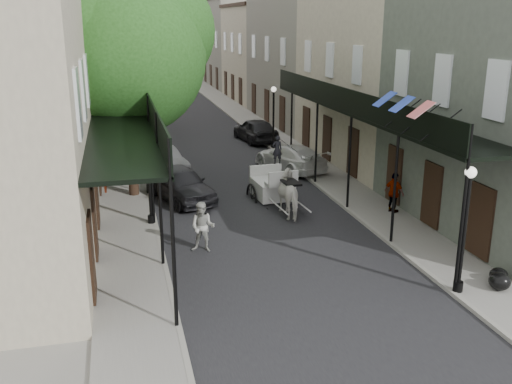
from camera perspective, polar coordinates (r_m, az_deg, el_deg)
ground at (r=17.69m, az=4.50°, el=-8.79°), size 140.00×140.00×0.00m
road at (r=36.29m, az=-5.39°, el=4.61°), size 8.00×90.00×0.01m
sidewalk_left at (r=35.92m, az=-13.32°, el=4.19°), size 2.20×90.00×0.12m
sidewalk_right at (r=37.32m, az=2.24°, el=5.09°), size 2.20×90.00×0.12m
building_row_left at (r=45.31m, az=-18.67°, el=12.94°), size 5.00×80.00×10.50m
building_row_right at (r=47.22m, az=3.21°, el=13.89°), size 5.00×80.00×10.50m
gallery_left at (r=22.38m, az=-12.87°, el=7.20°), size 2.20×18.05×4.88m
gallery_right at (r=24.48m, az=10.36°, el=8.14°), size 2.20×18.05×4.88m
tree_near at (r=25.33m, az=-12.05°, el=13.88°), size 7.31×6.80×9.63m
tree_far at (r=39.34m, az=-12.88°, el=13.79°), size 6.45×6.00×8.61m
lamppost_right_near at (r=16.97m, az=20.13°, el=-3.44°), size 0.32×0.32×3.71m
lamppost_left at (r=21.86m, az=-10.66°, el=1.73°), size 0.32×0.32×3.71m
lamppost_right_far at (r=34.82m, az=1.76°, el=7.58°), size 0.32×0.32×3.71m
horse at (r=23.04m, az=3.60°, el=-0.22°), size 1.11×2.18×1.79m
carriage at (r=25.47m, az=1.33°, el=2.10°), size 1.97×2.73×2.99m
pedestrian_walking at (r=19.50m, az=-5.35°, el=-3.51°), size 1.05×0.95×1.76m
pedestrian_sidewalk_left at (r=30.69m, az=-14.77°, el=3.92°), size 1.34×0.93×1.91m
pedestrian_sidewalk_right at (r=23.69m, az=13.65°, el=-0.07°), size 0.75×1.04×1.64m
car_left_near at (r=25.20m, az=-7.53°, el=0.84°), size 3.07×4.77×1.51m
car_left_mid at (r=30.01m, az=-9.30°, el=3.18°), size 2.61×4.30×1.34m
car_left_far at (r=49.18m, az=-10.83°, el=8.28°), size 2.30×4.37×1.17m
car_right_near at (r=30.11m, az=3.43°, el=3.45°), size 3.31×5.12×1.38m
car_right_far at (r=37.38m, az=-0.07°, el=6.23°), size 2.39×4.72×1.54m
trash_bags at (r=18.32m, az=23.16°, el=-7.99°), size 0.88×1.03×0.53m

